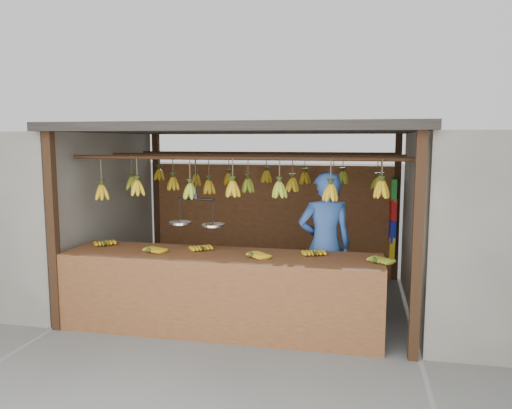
# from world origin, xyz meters

# --- Properties ---
(ground) EXTENTS (80.00, 80.00, 0.00)m
(ground) POSITION_xyz_m (0.00, 0.00, 0.00)
(ground) COLOR #5B5B57
(stall) EXTENTS (4.30, 3.30, 2.40)m
(stall) POSITION_xyz_m (0.00, 0.33, 1.97)
(stall) COLOR black
(stall) RESTS_ON ground
(neighbor_left) EXTENTS (3.00, 3.00, 2.30)m
(neighbor_left) POSITION_xyz_m (-3.60, 0.00, 1.15)
(neighbor_left) COLOR slate
(neighbor_left) RESTS_ON ground
(counter) EXTENTS (3.74, 0.84, 0.96)m
(counter) POSITION_xyz_m (-0.12, -1.24, 0.71)
(counter) COLOR brown
(counter) RESTS_ON ground
(hanging_bananas) EXTENTS (3.59, 2.25, 0.39)m
(hanging_bananas) POSITION_xyz_m (-0.01, -0.01, 1.62)
(hanging_bananas) COLOR gold
(hanging_bananas) RESTS_ON ground
(balance_scale) EXTENTS (0.68, 0.32, 0.79)m
(balance_scale) POSITION_xyz_m (-0.45, -1.00, 1.27)
(balance_scale) COLOR black
(balance_scale) RESTS_ON ground
(vendor) EXTENTS (0.75, 0.58, 1.83)m
(vendor) POSITION_xyz_m (1.03, -0.45, 0.92)
(vendor) COLOR #3359A5
(vendor) RESTS_ON ground
(bag_bundles) EXTENTS (0.08, 0.26, 1.23)m
(bag_bundles) POSITION_xyz_m (1.94, 1.35, 0.98)
(bag_bundles) COLOR #199926
(bag_bundles) RESTS_ON ground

